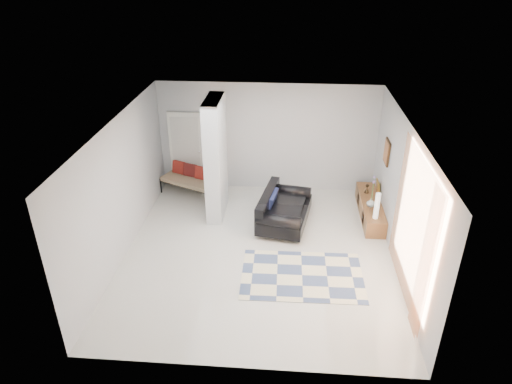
{
  "coord_description": "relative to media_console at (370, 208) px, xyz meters",
  "views": [
    {
      "loc": [
        0.56,
        -7.82,
        5.57
      ],
      "look_at": [
        -0.1,
        0.6,
        1.11
      ],
      "focal_mm": 32.0,
      "sensor_mm": 36.0,
      "label": 1
    }
  ],
  "objects": [
    {
      "name": "partition_column",
      "position": [
        -3.62,
        -0.1,
        1.2
      ],
      "size": [
        0.35,
        1.2,
        2.8
      ],
      "primitive_type": "cube",
      "color": "silver",
      "rests_on": "floor"
    },
    {
      "name": "bronze_figurine",
      "position": [
        -0.05,
        0.42,
        0.31
      ],
      "size": [
        0.13,
        0.13,
        0.23
      ],
      "primitive_type": null,
      "rotation": [
        0.0,
        0.0,
        -0.14
      ],
      "color": "black",
      "rests_on": "media_console"
    },
    {
      "name": "loveseat",
      "position": [
        -2.07,
        -0.49,
        0.15
      ],
      "size": [
        1.28,
        1.86,
        0.76
      ],
      "rotation": [
        0.0,
        0.0,
        -0.17
      ],
      "color": "silver",
      "rests_on": "floor"
    },
    {
      "name": "wall_front",
      "position": [
        -2.52,
        -4.7,
        1.2
      ],
      "size": [
        6.0,
        0.0,
        6.0
      ],
      "primitive_type": "plane",
      "rotation": [
        -1.57,
        0.0,
        0.0
      ],
      "color": "#B8BABD",
      "rests_on": "ground"
    },
    {
      "name": "vase",
      "position": [
        -0.05,
        -0.26,
        0.3
      ],
      "size": [
        0.22,
        0.22,
        0.2
      ],
      "primitive_type": "imported",
      "rotation": [
        0.0,
        0.0,
        0.13
      ],
      "color": "#B8C3BE",
      "rests_on": "media_console"
    },
    {
      "name": "area_rug",
      "position": [
        -1.62,
        -2.4,
        -0.2
      ],
      "size": [
        2.37,
        1.6,
        0.01
      ],
      "primitive_type": "cube",
      "rotation": [
        0.0,
        0.0,
        0.02
      ],
      "color": "beige",
      "rests_on": "floor"
    },
    {
      "name": "floor",
      "position": [
        -2.52,
        -1.7,
        -0.2
      ],
      "size": [
        6.0,
        6.0,
        0.0
      ],
      "primitive_type": "plane",
      "color": "beige",
      "rests_on": "ground"
    },
    {
      "name": "ceiling",
      "position": [
        -2.52,
        -1.7,
        2.6
      ],
      "size": [
        6.0,
        6.0,
        0.0
      ],
      "primitive_type": "plane",
      "rotation": [
        3.14,
        0.0,
        0.0
      ],
      "color": "white",
      "rests_on": "wall_back"
    },
    {
      "name": "curtain",
      "position": [
        0.15,
        -2.85,
        1.25
      ],
      "size": [
        0.0,
        2.55,
        2.55
      ],
      "primitive_type": "plane",
      "rotation": [
        1.57,
        0.0,
        1.57
      ],
      "color": "#FF8A43",
      "rests_on": "wall_right"
    },
    {
      "name": "wall_art",
      "position": [
        0.2,
        -0.0,
        1.45
      ],
      "size": [
        0.04,
        0.45,
        0.55
      ],
      "primitive_type": "cube",
      "color": "#341E0E",
      "rests_on": "wall_right"
    },
    {
      "name": "cylinder_lamp",
      "position": [
        -0.02,
        -0.77,
        0.5
      ],
      "size": [
        0.11,
        0.11,
        0.61
      ],
      "primitive_type": "cylinder",
      "color": "white",
      "rests_on": "media_console"
    },
    {
      "name": "wall_back",
      "position": [
        -2.52,
        1.3,
        1.2
      ],
      "size": [
        6.0,
        0.0,
        6.0
      ],
      "primitive_type": "plane",
      "rotation": [
        1.57,
        0.0,
        0.0
      ],
      "color": "#B8BABD",
      "rests_on": "ground"
    },
    {
      "name": "daybed",
      "position": [
        -4.43,
        0.79,
        0.22
      ],
      "size": [
        1.68,
        1.23,
        0.77
      ],
      "rotation": [
        0.0,
        0.0,
        -0.43
      ],
      "color": "black",
      "rests_on": "floor"
    },
    {
      "name": "wall_right",
      "position": [
        0.23,
        -1.7,
        1.2
      ],
      "size": [
        0.0,
        6.0,
        6.0
      ],
      "primitive_type": "plane",
      "rotation": [
        1.57,
        0.0,
        -1.57
      ],
      "color": "#B8BABD",
      "rests_on": "ground"
    },
    {
      "name": "wall_left",
      "position": [
        -5.27,
        -1.7,
        1.2
      ],
      "size": [
        0.0,
        6.0,
        6.0
      ],
      "primitive_type": "plane",
      "rotation": [
        1.57,
        0.0,
        1.57
      ],
      "color": "#B8BABD",
      "rests_on": "ground"
    },
    {
      "name": "media_console",
      "position": [
        0.0,
        0.0,
        0.0
      ],
      "size": [
        0.45,
        2.01,
        0.8
      ],
      "color": "brown",
      "rests_on": "floor"
    },
    {
      "name": "hallway_door",
      "position": [
        -4.62,
        1.26,
        0.82
      ],
      "size": [
        0.85,
        0.06,
        2.04
      ],
      "primitive_type": "cube",
      "color": "white",
      "rests_on": "floor"
    }
  ]
}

